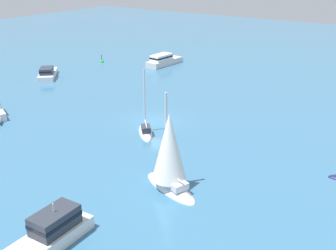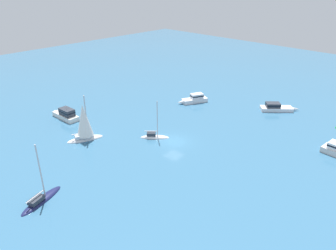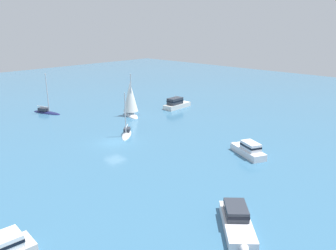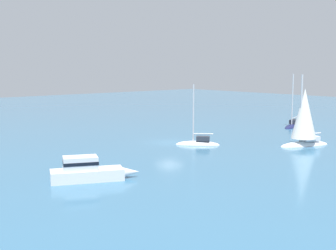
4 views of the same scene
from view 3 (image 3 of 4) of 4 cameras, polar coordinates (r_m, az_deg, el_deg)
name	(u,v)px [view 3 (image 3 of 4)]	position (r m, az deg, el deg)	size (l,w,h in m)	color
ground_plane	(114,142)	(46.00, -9.00, -2.92)	(160.00, 160.00, 0.00)	teal
sailboat	(127,134)	(48.67, -6.98, -1.54)	(3.97, 4.18, 6.69)	white
launch	(177,104)	(63.82, 1.51, 3.61)	(2.26, 7.11, 2.55)	silver
ketch	(130,101)	(58.44, -6.34, 4.05)	(5.84, 3.58, 7.74)	white
motor_cruiser	(248,149)	(42.17, 13.28, -4.00)	(6.33, 3.87, 1.78)	white
launch_1	(237,221)	(27.89, 11.53, -15.50)	(5.97, 6.39, 1.54)	white
sailboat_1	(46,112)	(63.99, -19.78, 2.07)	(6.10, 3.26, 7.43)	#191E4C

